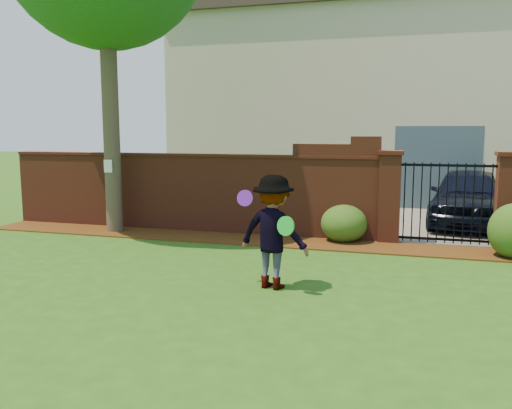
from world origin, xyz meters
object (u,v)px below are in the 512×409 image
(car, at_px, (467,198))
(frisbee_purple, at_px, (245,198))
(frisbee_green, at_px, (286,226))
(man, at_px, (272,232))

(car, distance_m, frisbee_purple, 7.25)
(car, bearing_deg, frisbee_green, -106.83)
(car, xyz_separation_m, man, (-3.18, -6.21, 0.14))
(car, xyz_separation_m, frisbee_green, (-2.92, -6.47, 0.29))
(frisbee_purple, bearing_deg, man, 10.21)
(man, height_order, frisbee_purple, man)
(car, height_order, man, man)
(car, relative_size, frisbee_green, 14.75)
(car, distance_m, frisbee_green, 7.11)
(frisbee_purple, xyz_separation_m, frisbee_green, (0.65, -0.19, -0.34))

